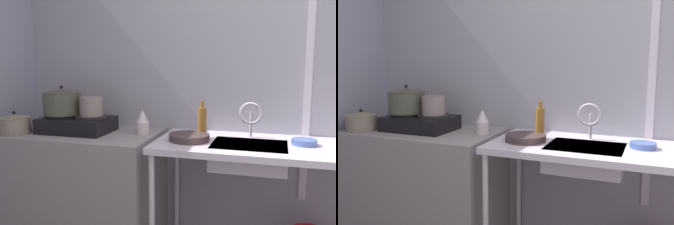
% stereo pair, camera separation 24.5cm
% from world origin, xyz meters
% --- Properties ---
extents(wall_back, '(5.26, 0.10, 2.48)m').
position_xyz_m(wall_back, '(0.00, 1.63, 1.24)').
color(wall_back, '#95949F').
rests_on(wall_back, ground).
extents(wall_metal_strip, '(0.05, 0.01, 1.98)m').
position_xyz_m(wall_metal_strip, '(-0.08, 1.57, 1.36)').
color(wall_metal_strip, silver).
extents(counter_concrete, '(1.12, 0.66, 0.83)m').
position_xyz_m(counter_concrete, '(-1.63, 1.25, 0.41)').
color(counter_concrete, gray).
rests_on(counter_concrete, ground).
extents(counter_sink, '(1.76, 0.66, 0.83)m').
position_xyz_m(counter_sink, '(-0.14, 1.25, 0.78)').
color(counter_sink, silver).
rests_on(counter_sink, ground).
extents(stove, '(0.49, 0.35, 0.12)m').
position_xyz_m(stove, '(-1.65, 1.25, 0.89)').
color(stove, black).
rests_on(stove, counter_concrete).
extents(pot_on_left_burner, '(0.27, 0.27, 0.21)m').
position_xyz_m(pot_on_left_burner, '(-1.77, 1.25, 1.05)').
color(pot_on_left_burner, '#4A4A3D').
rests_on(pot_on_left_burner, stove).
extents(pot_on_right_burner, '(0.17, 0.17, 0.14)m').
position_xyz_m(pot_on_right_burner, '(-1.53, 1.25, 1.02)').
color(pot_on_right_burner, gray).
rests_on(pot_on_right_burner, stove).
extents(pot_beside_stove, '(0.23, 0.23, 0.16)m').
position_xyz_m(pot_beside_stove, '(-2.05, 1.08, 0.90)').
color(pot_beside_stove, gray).
rests_on(pot_beside_stove, counter_concrete).
extents(percolator, '(0.09, 0.09, 0.17)m').
position_xyz_m(percolator, '(-1.17, 1.31, 0.91)').
color(percolator, beige).
rests_on(percolator, counter_concrete).
extents(sink_basin, '(0.46, 0.36, 0.15)m').
position_xyz_m(sink_basin, '(-0.43, 1.21, 0.76)').
color(sink_basin, silver).
rests_on(sink_basin, counter_sink).
extents(faucet, '(0.15, 0.08, 0.25)m').
position_xyz_m(faucet, '(-0.44, 1.37, 0.99)').
color(faucet, silver).
rests_on(faucet, counter_sink).
extents(frying_pan, '(0.26, 0.26, 0.04)m').
position_xyz_m(frying_pan, '(-0.81, 1.20, 0.85)').
color(frying_pan, '#3F2F30').
rests_on(frying_pan, counter_sink).
extents(small_bowl_on_drainboard, '(0.15, 0.15, 0.04)m').
position_xyz_m(small_bowl_on_drainboard, '(-0.10, 1.29, 0.85)').
color(small_bowl_on_drainboard, '#4C66AC').
rests_on(small_bowl_on_drainboard, counter_sink).
extents(bottle_by_sink, '(0.06, 0.06, 0.25)m').
position_xyz_m(bottle_by_sink, '(-0.75, 1.31, 0.94)').
color(bottle_by_sink, brown).
rests_on(bottle_by_sink, counter_sink).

